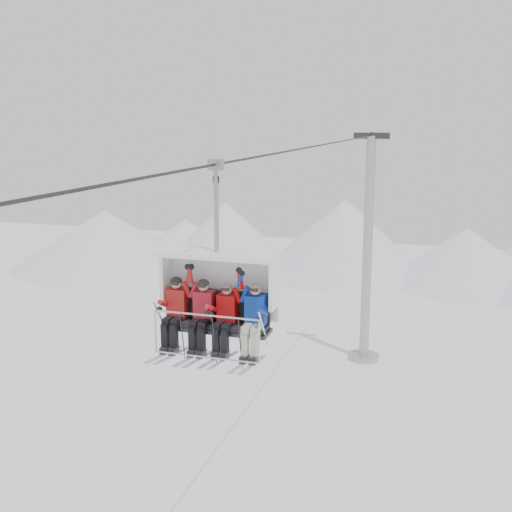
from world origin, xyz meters
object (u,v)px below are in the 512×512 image
(lift_tower_right, at_px, (367,266))
(skier_far_right, at_px, (254,317))
(skier_center_left, at_px, (202,312))
(skier_far_left, at_px, (175,310))
(skier_center_right, at_px, (226,315))
(chairlift_carrier, at_px, (220,288))

(lift_tower_right, xyz_separation_m, skier_far_right, (0.87, -24.92, 4.44))
(skier_center_left, bearing_deg, lift_tower_right, 89.37)
(skier_far_left, xyz_separation_m, skier_far_right, (1.76, 0.00, 0.00))
(skier_far_left, height_order, skier_center_right, skier_far_left)
(chairlift_carrier, bearing_deg, lift_tower_right, 90.00)
(lift_tower_right, distance_m, skier_far_left, 25.33)
(skier_far_right, bearing_deg, skier_center_left, -179.96)
(lift_tower_right, xyz_separation_m, skier_center_left, (-0.28, -24.92, 4.44))
(lift_tower_right, relative_size, skier_far_left, 7.99)
(lift_tower_right, height_order, skier_center_right, lift_tower_right)
(skier_center_right, height_order, skier_far_right, skier_far_right)
(skier_center_left, bearing_deg, skier_center_right, -0.58)
(skier_center_left, height_order, skier_far_right, skier_far_right)
(skier_center_right, bearing_deg, skier_far_left, 179.70)
(chairlift_carrier, xyz_separation_m, skier_far_left, (-0.89, -0.30, -0.47))
(lift_tower_right, bearing_deg, skier_far_left, -92.06)
(chairlift_carrier, bearing_deg, skier_center_right, -51.70)
(skier_center_left, xyz_separation_m, skier_far_right, (1.14, 0.00, 0.00))
(skier_far_left, height_order, skier_far_right, same)
(skier_far_right, bearing_deg, chairlift_carrier, 160.69)
(skier_center_right, relative_size, skier_far_right, 1.00)
(skier_far_left, distance_m, skier_center_right, 1.14)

